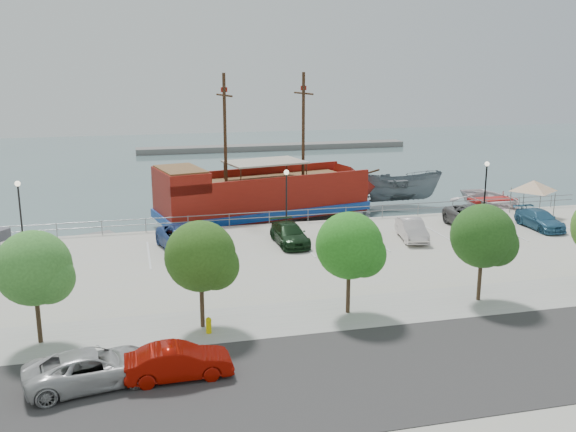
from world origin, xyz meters
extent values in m
plane|color=#4A6769|center=(0.00, 0.00, -1.00)|extent=(160.00, 160.00, 0.00)
cube|color=#363433|center=(0.00, -16.00, 0.01)|extent=(100.00, 8.00, 0.04)
cube|color=#9C9A97|center=(0.00, -10.00, 0.01)|extent=(100.00, 4.00, 0.05)
cylinder|color=gray|center=(0.00, 7.80, 0.95)|extent=(50.00, 0.06, 0.06)
cylinder|color=gray|center=(0.00, 7.80, 0.55)|extent=(50.00, 0.06, 0.06)
cube|color=slate|center=(10.00, 55.00, -0.60)|extent=(40.00, 3.00, 0.80)
cube|color=maroon|center=(-0.49, 12.52, 1.00)|extent=(17.55, 8.77, 2.73)
cube|color=#13409E|center=(-0.49, 12.52, 0.10)|extent=(17.93, 9.14, 0.63)
cone|color=maroon|center=(8.54, 14.52, 1.00)|extent=(4.37, 5.65, 5.04)
cube|color=maroon|center=(-7.16, 11.05, 3.10)|extent=(4.21, 5.81, 1.47)
cube|color=brown|center=(-7.16, 11.05, 3.89)|extent=(3.92, 5.36, 0.13)
cube|color=brown|center=(0.02, 12.64, 2.42)|extent=(14.34, 7.47, 0.16)
cube|color=maroon|center=(-1.04, 14.99, 2.73)|extent=(16.46, 3.84, 0.74)
cube|color=maroon|center=(0.05, 10.06, 2.73)|extent=(16.46, 3.84, 0.74)
cylinder|color=#382111|center=(3.10, 13.32, 6.67)|extent=(0.30, 0.30, 8.62)
cylinder|color=#382111|center=(-3.57, 11.84, 6.67)|extent=(0.30, 0.30, 8.62)
cylinder|color=#382111|center=(3.10, 13.32, 9.30)|extent=(0.83, 3.11, 0.15)
cylinder|color=#382111|center=(-3.57, 11.84, 9.30)|extent=(0.83, 3.11, 0.15)
cube|color=#BAAD98|center=(-0.29, 12.57, 3.94)|extent=(6.82, 5.22, 0.13)
cylinder|color=#382111|center=(9.26, 14.68, 2.26)|extent=(2.59, 0.73, 0.62)
imported|color=slate|center=(12.73, 15.41, 0.46)|extent=(8.05, 4.73, 2.93)
imported|color=silver|center=(19.58, 11.11, -0.20)|extent=(5.55, 7.73, 1.59)
cube|color=slate|center=(-15.30, 9.20, -0.81)|extent=(6.84, 4.46, 0.38)
cube|color=gray|center=(8.12, 9.20, -0.81)|extent=(6.96, 3.13, 0.38)
cube|color=slate|center=(15.41, 9.20, -0.82)|extent=(6.56, 2.48, 0.37)
cylinder|color=slate|center=(18.52, 6.81, 1.03)|extent=(0.08, 0.08, 2.06)
cylinder|color=slate|center=(20.91, 6.35, 1.03)|extent=(0.08, 0.08, 2.06)
cylinder|color=slate|center=(18.05, 4.42, 1.03)|extent=(0.08, 0.08, 2.06)
cylinder|color=slate|center=(20.44, 3.95, 1.03)|extent=(0.08, 0.08, 2.06)
pyramid|color=white|center=(19.48, 5.38, 2.86)|extent=(4.61, 4.61, 0.84)
imported|color=#AEAEAE|center=(-12.61, -14.40, 0.69)|extent=(5.28, 3.17, 1.37)
imported|color=#870B02|center=(-9.44, -14.64, 0.67)|extent=(4.12, 1.51, 1.35)
cylinder|color=#E6D303|center=(-7.82, -10.80, 0.31)|extent=(0.25, 0.25, 0.63)
sphere|color=#E6D303|center=(-7.82, -10.80, 0.65)|extent=(0.27, 0.27, 0.27)
cylinder|color=black|center=(-18.00, 6.50, 2.00)|extent=(0.12, 0.12, 4.00)
sphere|color=#FFF2CC|center=(-18.00, 6.50, 4.10)|extent=(0.36, 0.36, 0.36)
cylinder|color=black|center=(0.00, 6.50, 2.00)|extent=(0.12, 0.12, 4.00)
sphere|color=#FFF2CC|center=(0.00, 6.50, 4.10)|extent=(0.36, 0.36, 0.36)
cylinder|color=black|center=(16.00, 6.50, 2.00)|extent=(0.12, 0.12, 4.00)
sphere|color=#FFF2CC|center=(16.00, 6.50, 4.10)|extent=(0.36, 0.36, 0.36)
cylinder|color=#473321|center=(-15.00, -10.00, 1.10)|extent=(0.20, 0.20, 2.20)
sphere|color=#37712A|center=(-15.00, -10.00, 3.40)|extent=(3.20, 3.20, 3.20)
sphere|color=#37712A|center=(-14.40, -10.30, 3.00)|extent=(2.20, 2.20, 2.20)
cylinder|color=#473321|center=(-8.00, -10.00, 1.10)|extent=(0.20, 0.20, 2.20)
sphere|color=#284D15|center=(-8.00, -10.00, 3.40)|extent=(3.20, 3.20, 3.20)
sphere|color=#284D15|center=(-7.40, -10.30, 3.00)|extent=(2.20, 2.20, 2.20)
cylinder|color=#473321|center=(-1.00, -10.00, 1.10)|extent=(0.20, 0.20, 2.20)
sphere|color=#256F1B|center=(-1.00, -10.00, 3.40)|extent=(3.20, 3.20, 3.20)
sphere|color=#256F1B|center=(-0.40, -10.30, 3.00)|extent=(2.20, 2.20, 2.20)
cylinder|color=#473321|center=(6.00, -10.00, 1.10)|extent=(0.20, 0.20, 2.20)
sphere|color=#204916|center=(6.00, -10.00, 3.40)|extent=(3.20, 3.20, 3.20)
sphere|color=#204916|center=(6.60, -10.30, 3.00)|extent=(2.20, 2.20, 2.20)
imported|color=navy|center=(-7.73, 2.36, 0.80)|extent=(3.64, 6.13, 1.60)
imported|color=black|center=(-0.81, 2.34, 0.68)|extent=(2.03, 4.71, 1.35)
imported|color=black|center=(3.63, 2.04, 0.79)|extent=(1.90, 4.63, 1.57)
imported|color=silver|center=(7.53, 1.38, 0.70)|extent=(2.25, 4.43, 1.39)
imported|color=#5F5F5F|center=(13.10, 2.67, 0.84)|extent=(2.98, 6.13, 1.68)
imported|color=#2F6589|center=(17.83, 1.94, 0.66)|extent=(1.87, 4.57, 1.32)
camera|label=1|loc=(-10.78, -37.45, 11.87)|focal=40.00mm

